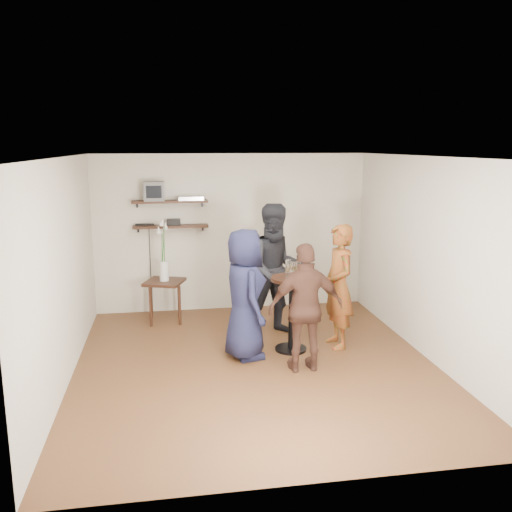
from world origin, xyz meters
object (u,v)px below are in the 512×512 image
(crt_monitor, at_px, (154,191))
(drinks_table, at_px, (291,304))
(person_plaid, at_px, (338,286))
(dvd_deck, at_px, (191,198))
(person_brown, at_px, (306,308))
(person_navy, at_px, (244,294))
(side_table, at_px, (165,287))
(radio, at_px, (174,222))
(person_dark, at_px, (277,270))

(crt_monitor, height_order, drinks_table, crt_monitor)
(crt_monitor, xyz_separation_m, person_plaid, (2.46, -1.89, -1.17))
(dvd_deck, relative_size, person_brown, 0.25)
(crt_monitor, xyz_separation_m, drinks_table, (1.80, -1.95, -1.36))
(person_navy, bearing_deg, drinks_table, -90.00)
(side_table, xyz_separation_m, person_plaid, (2.34, -1.47, 0.30))
(radio, relative_size, person_plaid, 0.13)
(person_plaid, bearing_deg, person_dark, -134.32)
(person_dark, bearing_deg, crt_monitor, 137.64)
(dvd_deck, distance_m, drinks_table, 2.61)
(side_table, relative_size, person_plaid, 0.41)
(crt_monitor, relative_size, person_dark, 0.17)
(crt_monitor, distance_m, person_brown, 3.41)
(side_table, bearing_deg, person_plaid, -32.03)
(crt_monitor, xyz_separation_m, person_navy, (1.14, -2.07, -1.17))
(person_plaid, distance_m, person_dark, 0.96)
(person_navy, bearing_deg, crt_monitor, 18.06)
(crt_monitor, relative_size, radio, 1.45)
(side_table, bearing_deg, drinks_table, -42.09)
(person_brown, bearing_deg, crt_monitor, -57.16)
(side_table, bearing_deg, dvd_deck, 42.94)
(radio, bearing_deg, person_brown, -59.62)
(radio, bearing_deg, person_plaid, -41.11)
(dvd_deck, xyz_separation_m, person_dark, (1.15, -1.28, -0.93))
(person_brown, bearing_deg, side_table, -54.09)
(crt_monitor, height_order, person_dark, crt_monitor)
(person_navy, bearing_deg, person_plaid, -93.21)
(side_table, bearing_deg, crt_monitor, 105.39)
(drinks_table, distance_m, person_navy, 0.69)
(person_navy, bearing_deg, dvd_deck, 4.47)
(radio, bearing_deg, person_navy, -67.63)
(dvd_deck, relative_size, person_plaid, 0.23)
(crt_monitor, distance_m, person_navy, 2.64)
(side_table, distance_m, drinks_table, 2.27)
(drinks_table, bearing_deg, side_table, 137.91)
(radio, height_order, person_plaid, person_plaid)
(dvd_deck, height_order, radio, dvd_deck)
(side_table, relative_size, person_navy, 0.41)
(crt_monitor, height_order, dvd_deck, crt_monitor)
(side_table, height_order, drinks_table, drinks_table)
(dvd_deck, height_order, person_brown, dvd_deck)
(radio, relative_size, person_navy, 0.13)
(person_dark, bearing_deg, person_plaid, -45.68)
(radio, height_order, side_table, radio)
(person_plaid, bearing_deg, drinks_table, -90.00)
(person_brown, bearing_deg, radio, -61.69)
(radio, xyz_separation_m, person_dark, (1.44, -1.28, -0.55))
(dvd_deck, distance_m, radio, 0.47)
(crt_monitor, height_order, radio, crt_monitor)
(dvd_deck, height_order, person_plaid, dvd_deck)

